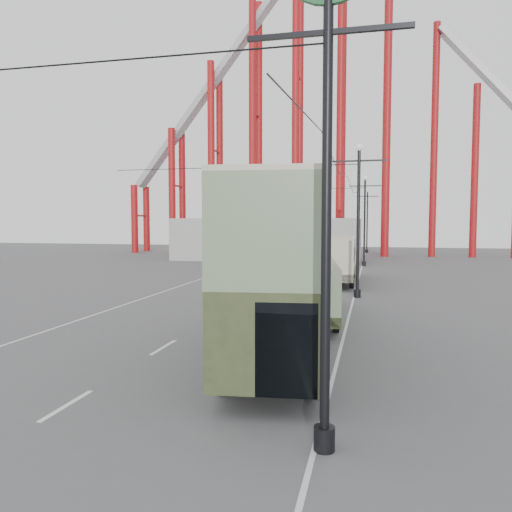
% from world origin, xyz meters
% --- Properties ---
extents(ground, '(160.00, 160.00, 0.00)m').
position_xyz_m(ground, '(0.00, 0.00, 0.00)').
color(ground, '#545456').
rests_on(ground, ground).
extents(road_markings, '(12.52, 120.00, 0.01)m').
position_xyz_m(road_markings, '(-0.86, 19.70, 0.01)').
color(road_markings, silver).
rests_on(road_markings, ground).
extents(lamp_post_near, '(3.20, 0.44, 10.80)m').
position_xyz_m(lamp_post_near, '(5.60, -3.00, 7.86)').
color(lamp_post_near, black).
rests_on(lamp_post_near, ground).
extents(lamp_post_mid, '(3.20, 0.44, 9.32)m').
position_xyz_m(lamp_post_mid, '(5.60, 18.00, 4.68)').
color(lamp_post_mid, black).
rests_on(lamp_post_mid, ground).
extents(lamp_post_far, '(3.20, 0.44, 9.32)m').
position_xyz_m(lamp_post_far, '(5.60, 40.00, 4.68)').
color(lamp_post_far, black).
rests_on(lamp_post_far, ground).
extents(lamp_post_distant, '(3.20, 0.44, 9.32)m').
position_xyz_m(lamp_post_distant, '(5.60, 62.00, 4.68)').
color(lamp_post_distant, black).
rests_on(lamp_post_distant, ground).
extents(roller_coaster, '(52.95, 5.00, 55.48)m').
position_xyz_m(roller_coaster, '(-2.49, 56.89, 22.92)').
color(roller_coaster, maroon).
rests_on(roller_coaster, ground).
extents(fairground_shed, '(22.00, 10.00, 5.00)m').
position_xyz_m(fairground_shed, '(-6.00, 47.00, 2.50)').
color(fairground_shed, '#979792').
rests_on(fairground_shed, ground).
extents(double_decker_bus, '(4.05, 11.33, 5.95)m').
position_xyz_m(double_decker_bus, '(3.42, 3.55, 3.33)').
color(double_decker_bus, '#303C20').
rests_on(double_decker_bus, ground).
extents(single_decker_green, '(3.53, 9.97, 2.76)m').
position_xyz_m(single_decker_green, '(3.61, 11.09, 1.56)').
color(single_decker_green, gray).
rests_on(single_decker_green, ground).
extents(single_decker_cream, '(3.03, 11.03, 3.41)m').
position_xyz_m(single_decker_cream, '(3.77, 25.69, 1.92)').
color(single_decker_cream, beige).
rests_on(single_decker_cream, ground).
extents(pedestrian, '(0.73, 0.70, 1.68)m').
position_xyz_m(pedestrian, '(3.03, 7.13, 0.84)').
color(pedestrian, black).
rests_on(pedestrian, ground).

